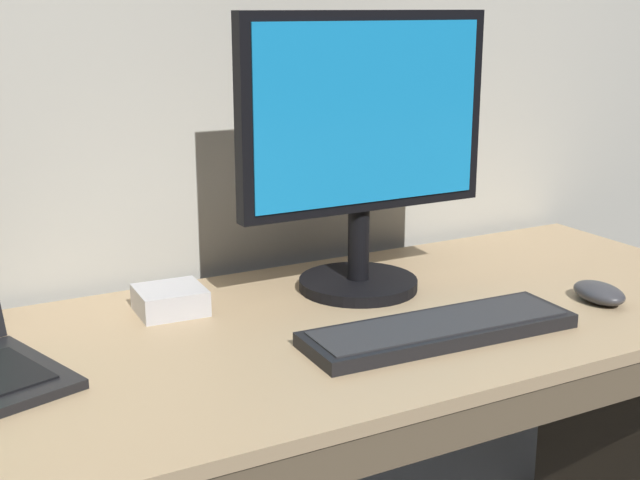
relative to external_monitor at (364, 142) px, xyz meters
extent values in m
cube|color=tan|center=(-0.24, -0.11, -0.28)|extent=(1.80, 0.64, 0.02)
cube|color=brown|center=(-0.24, -0.42, -0.32)|extent=(1.73, 0.02, 0.06)
cylinder|color=black|center=(0.00, 0.01, -0.26)|extent=(0.21, 0.21, 0.02)
cylinder|color=black|center=(0.00, 0.01, -0.18)|extent=(0.04, 0.04, 0.13)
cube|color=black|center=(0.00, 0.00, 0.05)|extent=(0.46, 0.03, 0.33)
cube|color=#198CD8|center=(0.00, -0.02, 0.05)|extent=(0.43, 0.00, 0.30)
cube|color=black|center=(-0.01, -0.24, -0.26)|extent=(0.44, 0.15, 0.02)
cube|color=#2D2D30|center=(-0.01, -0.24, -0.24)|extent=(0.41, 0.12, 0.00)
ellipsoid|color=#38383D|center=(0.33, -0.24, -0.25)|extent=(0.08, 0.11, 0.03)
cube|color=silver|center=(-0.34, 0.06, -0.25)|extent=(0.11, 0.11, 0.04)
camera|label=1|loc=(-0.77, -1.25, 0.22)|focal=48.59mm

